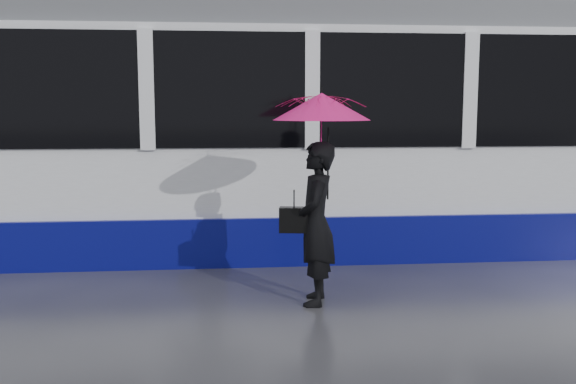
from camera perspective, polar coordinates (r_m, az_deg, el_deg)
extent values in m
plane|color=#29292E|center=(6.91, -4.86, -9.26)|extent=(90.00, 90.00, 0.00)
cube|color=#3F3D38|center=(8.63, -5.00, -5.79)|extent=(34.00, 0.07, 0.02)
cube|color=#3F3D38|center=(10.03, -5.08, -3.90)|extent=(34.00, 0.07, 0.02)
cube|color=white|center=(9.14, -8.29, 4.51)|extent=(24.00, 2.40, 2.95)
cube|color=#090B66|center=(9.28, -8.15, -3.00)|extent=(24.00, 2.56, 0.62)
cube|color=black|center=(9.13, -8.37, 8.75)|extent=(23.00, 2.48, 1.40)
cube|color=#575A5F|center=(9.20, -8.49, 14.83)|extent=(23.60, 2.20, 0.35)
imported|color=black|center=(6.49, 2.49, -2.82)|extent=(0.49, 0.66, 1.65)
imported|color=#FF158A|center=(6.39, 2.98, 5.28)|extent=(1.04, 1.06, 0.83)
cone|color=#FF158A|center=(6.39, 3.00, 7.60)|extent=(1.12, 1.12, 0.27)
cylinder|color=black|center=(6.39, 3.01, 8.99)|extent=(0.01, 0.01, 0.06)
cylinder|color=black|center=(6.45, 3.57, 2.53)|extent=(0.02, 0.02, 0.72)
cube|color=black|center=(6.47, 0.54, -2.48)|extent=(0.31, 0.18, 0.26)
cylinder|color=black|center=(6.44, 0.54, -0.57)|extent=(0.01, 0.01, 0.18)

